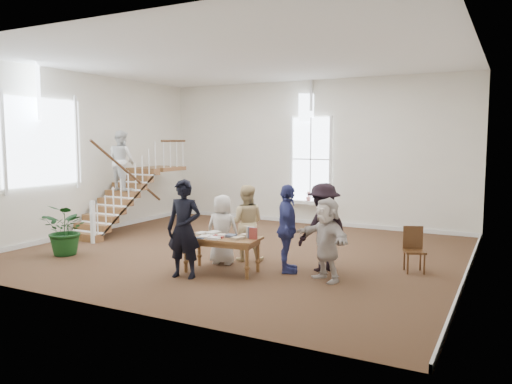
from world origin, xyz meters
The scene contains 12 objects.
ground centered at (0.00, 0.00, 0.00)m, with size 10.00×10.00×0.00m, color #4D371E.
room_shell centered at (0.00, 4.39, 0.40)m, with size 10.49×10.00×10.00m.
staircase centered at (-4.34, 0.75, 1.62)m, with size 1.10×4.10×2.92m.
library_table centered at (0.56, -1.83, 0.64)m, with size 1.60×0.94×0.78m.
police_officer centered at (0.11, -2.48, 0.95)m, with size 0.70×0.46×1.91m, color black.
elderly_woman centered at (0.21, -1.23, 0.75)m, with size 0.73×0.48×1.49m, color silver.
person_yellow centered at (0.51, -0.73, 0.84)m, with size 0.82×0.64×1.68m, color beige.
woman_cluster_a centered at (1.72, -1.22, 0.89)m, with size 1.04×0.43×1.78m, color navy.
woman_cluster_b centered at (2.32, -0.77, 0.90)m, with size 1.16×0.67×1.79m, color black.
woman_cluster_c centered at (2.62, -1.42, 0.79)m, with size 1.47×0.47×1.59m, color beige.
floor_plant centered at (-3.40, -2.20, 0.60)m, with size 1.07×0.93×1.19m, color #133E16.
side_chair centered at (3.97, 0.02, 0.50)m, with size 0.52×0.52×0.92m.
Camera 1 is at (5.72, -10.23, 2.66)m, focal length 35.00 mm.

